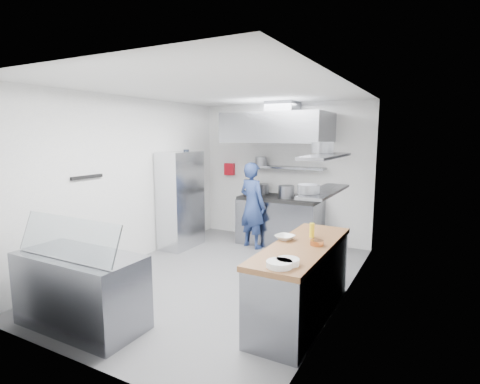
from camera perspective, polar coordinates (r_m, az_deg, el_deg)
The scene contains 34 objects.
floor at distance 5.89m, azimuth -2.83°, elevation -12.90°, with size 5.00×5.00×0.00m, color #59595B.
ceiling at distance 5.51m, azimuth -3.06°, elevation 15.27°, with size 5.00×5.00×0.00m, color silver.
wall_back at distance 7.76m, azimuth 6.65°, elevation 2.97°, with size 3.60×0.02×2.80m, color white.
wall_front at distance 3.66m, azimuth -23.65°, elevation -4.16°, with size 3.60×0.02×2.80m, color white.
wall_left at distance 6.64m, azimuth -16.37°, elevation 1.70°, with size 5.00×0.02×2.80m, color white.
wall_right at distance 4.86m, azimuth 15.55°, elevation -0.72°, with size 5.00×0.02×2.80m, color white.
gas_range at distance 7.52m, azimuth 6.11°, elevation -4.56°, with size 1.60×0.80×0.90m, color gray.
cooktop at distance 7.42m, azimuth 6.17°, elevation -0.95°, with size 1.57×0.78×0.06m, color black.
stock_pot_left at distance 7.77m, azimuth 3.47°, elevation 0.49°, with size 0.25×0.25×0.20m, color slate.
stock_pot_mid at distance 7.28m, azimuth 7.05°, elevation 0.04°, with size 0.31×0.31×0.24m, color slate.
over_range_shelf at distance 7.57m, azimuth 6.92°, elevation 3.73°, with size 1.60×0.30×0.04m, color gray.
shelf_pot_a at distance 7.72m, azimuth 3.21°, elevation 4.69°, with size 0.23×0.23×0.18m, color slate.
extractor_hood at distance 7.16m, azimuth 5.81°, elevation 9.72°, with size 1.90×1.15×0.55m, color gray.
hood_duct at distance 7.38m, azimuth 6.54°, elevation 12.63°, with size 0.55×0.55×0.24m, color slate.
red_firebox at distance 8.25m, azimuth -1.61°, elevation 3.50°, with size 0.22×0.10×0.26m, color #B10E1B.
chef at distance 7.20m, azimuth 1.88°, elevation -2.03°, with size 0.60×0.40×1.66m, color navy.
wire_rack at distance 7.30m, azimuth -9.02°, elevation -1.21°, with size 0.50×0.90×1.85m, color silver.
rack_bin_a at distance 7.39m, azimuth -8.58°, elevation -2.06°, with size 0.16×0.20×0.18m, color white.
rack_bin_b at distance 7.49m, azimuth -7.68°, elevation 1.97°, with size 0.13×0.17×0.15m, color yellow.
rack_jar at distance 7.29m, azimuth -8.18°, elevation 5.72°, with size 0.11×0.11×0.18m, color black.
knife_strip at distance 6.00m, azimuth -22.29°, elevation 2.13°, with size 0.04×0.55×0.05m, color black.
prep_counter_base at distance 4.65m, azimuth 9.39°, elevation -13.52°, with size 0.62×2.00×0.84m, color gray.
prep_counter_top at distance 4.50m, azimuth 9.53°, elevation -8.21°, with size 0.65×2.04×0.06m, color brown.
plate_stack_a at distance 3.71m, azimuth 6.02°, elevation -10.88°, with size 0.26×0.26×0.06m, color white.
plate_stack_b at distance 3.79m, azimuth 7.30°, elevation -10.47°, with size 0.23×0.23×0.06m, color white.
copper_pan at distance 4.47m, azimuth 11.62°, elevation -7.58°, with size 0.16×0.16×0.06m, color #B86933.
squeeze_bottle at distance 4.78m, azimuth 10.90°, elevation -5.75°, with size 0.06×0.06×0.18m, color yellow.
mixing_bowl at distance 4.64m, azimuth 6.86°, elevation -6.87°, with size 0.23×0.23×0.06m, color white.
wall_shelf_lower at distance 4.60m, azimuth 12.82°, elevation 0.12°, with size 0.30×1.30×0.04m, color gray.
wall_shelf_upper at distance 4.55m, azimuth 13.00°, elevation 5.35°, with size 0.30×1.30×0.04m, color gray.
shelf_pot_c at distance 4.25m, azimuth 10.41°, elevation 0.46°, with size 0.25×0.25×0.10m, color slate.
shelf_pot_d at distance 4.92m, azimuth 12.45°, elevation 6.65°, with size 0.28×0.28×0.14m, color slate.
display_case at distance 4.74m, azimuth -23.08°, elevation -13.63°, with size 1.50×0.70×0.85m, color gray.
display_glass at distance 4.47m, azimuth -24.77°, elevation -6.36°, with size 1.47×0.02×0.45m, color silver.
Camera 1 is at (2.84, -4.69, 2.17)m, focal length 28.00 mm.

